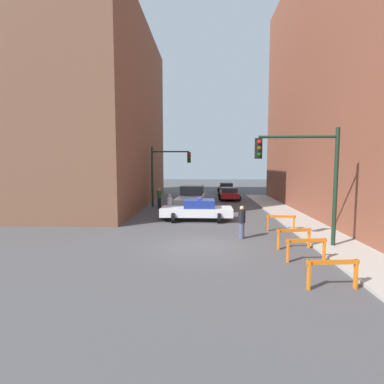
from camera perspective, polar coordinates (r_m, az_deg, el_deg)
ground_plane at (r=13.80m, az=1.79°, el=-10.37°), size 120.00×120.00×0.00m
sidewalk_right at (r=15.06m, az=26.44°, el=-9.36°), size 2.40×44.00×0.12m
building_corner_left at (r=30.18m, az=-21.98°, el=13.36°), size 14.00×20.00×16.28m
traffic_light_near at (r=14.14m, az=21.43°, el=4.14°), size 3.64×0.35×5.20m
traffic_light_far at (r=26.06m, az=-5.21°, el=4.58°), size 3.44×0.35×5.20m
police_car at (r=19.84m, az=1.00°, el=-3.39°), size 4.70×2.36×1.52m
white_truck at (r=24.78m, az=-0.21°, el=-1.21°), size 2.88×5.53×1.90m
parked_car_near at (r=31.50m, az=7.05°, el=-0.27°), size 2.30×4.31×1.31m
parked_car_mid at (r=39.17m, az=6.53°, el=0.83°), size 2.34×4.34×1.31m
pedestrian_crossing at (r=20.92m, az=-4.26°, el=-2.57°), size 0.50×0.50×1.66m
pedestrian_corner at (r=25.72m, az=-6.25°, el=-1.10°), size 0.49×0.49×1.66m
pedestrian_sidewalk at (r=15.26m, az=9.45°, el=-5.60°), size 0.50×0.50×1.66m
barrier_front at (r=10.12m, az=25.21°, el=-13.14°), size 1.60×0.29×0.90m
barrier_mid at (r=12.41m, az=20.93°, el=-9.58°), size 1.59×0.34×0.90m
barrier_back at (r=14.07m, az=18.85°, el=-7.76°), size 1.58×0.44×0.90m
barrier_corner at (r=17.43m, az=16.59°, el=-5.19°), size 1.60×0.20×0.90m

